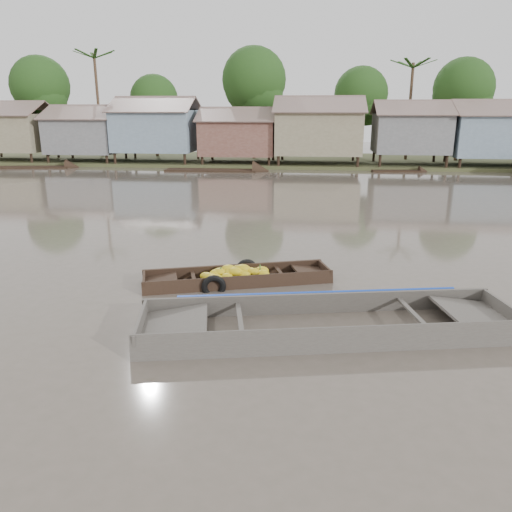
# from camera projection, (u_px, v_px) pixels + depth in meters

# --- Properties ---
(ground) EXTENTS (120.00, 120.00, 0.00)m
(ground) POSITION_uv_depth(u_px,v_px,m) (218.00, 303.00, 11.90)
(ground) COLOR #524A3F
(ground) RESTS_ON ground
(riverbank) EXTENTS (120.00, 12.47, 10.22)m
(riverbank) POSITION_uv_depth(u_px,v_px,m) (325.00, 126.00, 41.05)
(riverbank) COLOR #384723
(riverbank) RESTS_ON ground
(banana_boat) EXTENTS (5.10, 2.65, 0.68)m
(banana_boat) POSITION_uv_depth(u_px,v_px,m) (235.00, 278.00, 13.27)
(banana_boat) COLOR black
(banana_boat) RESTS_ON ground
(viewer_boat) EXTENTS (8.06, 3.54, 0.63)m
(viewer_boat) POSITION_uv_depth(u_px,v_px,m) (329.00, 328.00, 10.40)
(viewer_boat) COLOR #423C38
(viewer_boat) RESTS_ON ground
(distant_boats) EXTENTS (50.37, 15.41, 1.38)m
(distant_boats) POSITION_uv_depth(u_px,v_px,m) (479.00, 174.00, 33.18)
(distant_boats) COLOR black
(distant_boats) RESTS_ON ground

